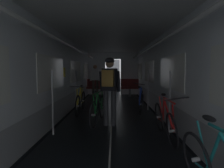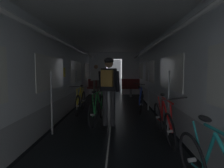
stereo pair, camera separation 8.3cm
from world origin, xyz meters
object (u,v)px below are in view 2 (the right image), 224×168
(bicycle_red, at_px, (163,121))
(bicycle_blue, at_px, (141,100))
(bench_seat_far_left, at_px, (97,86))
(person_standing_near_bench, at_px, (96,79))
(bicycle_green_in_aisle, at_px, (98,109))
(person_cyclist_aisle, at_px, (109,84))
(bench_seat_far_right, at_px, (131,86))
(bicycle_yellow, at_px, (80,101))

(bicycle_red, xyz_separation_m, bicycle_blue, (-0.12, 2.60, -0.00))
(bench_seat_far_left, xyz_separation_m, person_standing_near_bench, (0.00, -0.38, 0.41))
(bicycle_red, distance_m, bicycle_green_in_aisle, 1.88)
(person_cyclist_aisle, bearing_deg, bicycle_red, -38.31)
(person_cyclist_aisle, relative_size, bicycle_green_in_aisle, 1.03)
(bench_seat_far_right, distance_m, person_standing_near_bench, 1.88)
(bench_seat_far_left, relative_size, bench_seat_far_right, 1.00)
(bench_seat_far_right, distance_m, person_cyclist_aisle, 5.40)
(bench_seat_far_right, distance_m, bicycle_red, 6.21)
(bicycle_yellow, height_order, bicycle_blue, bicycle_blue)
(bicycle_green_in_aisle, relative_size, person_standing_near_bench, 1.00)
(bicycle_red, bearing_deg, bicycle_blue, 92.68)
(bench_seat_far_left, xyz_separation_m, bicycle_blue, (1.89, -3.61, -0.19))
(bench_seat_far_right, height_order, person_cyclist_aisle, person_cyclist_aisle)
(bicycle_red, height_order, bicycle_yellow, bicycle_red)
(bench_seat_far_left, relative_size, bicycle_blue, 0.58)
(bench_seat_far_right, distance_m, bicycle_yellow, 4.34)
(bench_seat_far_left, xyz_separation_m, bench_seat_far_right, (1.80, 0.00, 0.00))
(bicycle_yellow, bearing_deg, bicycle_green_in_aisle, -59.27)
(bicycle_green_in_aisle, xyz_separation_m, person_standing_near_bench, (-0.54, 4.65, 0.59))
(bicycle_blue, height_order, bicycle_green_in_aisle, bicycle_blue)
(bench_seat_far_right, distance_m, bicycle_blue, 3.61)
(bench_seat_far_right, bearing_deg, person_cyclist_aisle, -100.12)
(bench_seat_far_left, bearing_deg, person_cyclist_aisle, -80.81)
(bench_seat_far_left, relative_size, person_standing_near_bench, 0.58)
(person_standing_near_bench, bearing_deg, bicycle_red, -70.97)
(bicycle_yellow, distance_m, bicycle_green_in_aisle, 1.33)
(bicycle_blue, height_order, person_cyclist_aisle, person_cyclist_aisle)
(bench_seat_far_left, bearing_deg, bicycle_yellow, -92.01)
(bicycle_red, relative_size, person_standing_near_bench, 1.00)
(person_cyclist_aisle, height_order, person_standing_near_bench, person_cyclist_aisle)
(bench_seat_far_left, distance_m, person_cyclist_aisle, 5.38)
(bench_seat_far_right, relative_size, bicycle_red, 0.58)
(bicycle_blue, relative_size, bicycle_green_in_aisle, 1.01)
(bicycle_blue, height_order, person_standing_near_bench, person_standing_near_bench)
(bicycle_red, xyz_separation_m, person_standing_near_bench, (-2.01, 5.83, 0.59))
(bicycle_green_in_aisle, bearing_deg, person_standing_near_bench, 96.63)
(person_cyclist_aisle, xyz_separation_m, bicycle_green_in_aisle, (-0.31, 0.26, -0.69))
(bench_seat_far_left, bearing_deg, bench_seat_far_right, 0.00)
(bicycle_red, distance_m, bicycle_yellow, 3.16)
(bench_seat_far_left, height_order, person_standing_near_bench, person_standing_near_bench)
(bench_seat_far_left, distance_m, person_standing_near_bench, 0.55)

